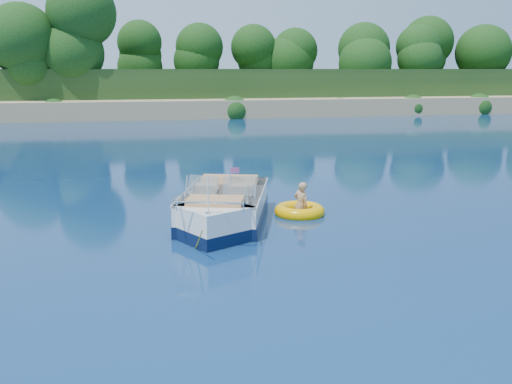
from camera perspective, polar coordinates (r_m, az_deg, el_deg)
ground at (r=12.89m, az=-6.07°, el=-6.15°), size 160.00×160.00×0.00m
shoreline at (r=76.02m, az=-11.40°, el=9.70°), size 170.00×59.00×6.00m
treeline at (r=53.22m, az=-11.11°, el=13.64°), size 150.00×7.12×8.19m
motorboat at (r=15.12m, az=-3.33°, el=-1.85°), size 3.13×5.64×1.93m
tow_tube at (r=16.20m, az=4.37°, el=-1.91°), size 1.88×1.88×0.38m
boy at (r=16.22m, az=4.42°, el=-2.26°), size 0.69×0.80×1.45m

